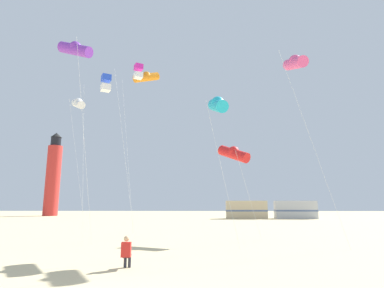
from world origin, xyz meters
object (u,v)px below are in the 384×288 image
at_px(kite_box_blue, 106,83).
at_px(lighthouse_distant, 53,176).
at_px(kite_tube_rainbow, 295,63).
at_px(kite_flyer_standing, 126,251).
at_px(kite_tube_scarlet, 234,153).
at_px(kite_tube_violet, 75,49).
at_px(rv_van_silver, 295,210).
at_px(kite_tube_orange, 146,77).
at_px(kite_tube_cyan, 218,105).
at_px(kite_box_magenta, 138,72).
at_px(kite_tube_white, 78,104).
at_px(rv_van_tan, 246,210).

distance_m(kite_box_blue, lighthouse_distant, 48.48).
height_order(kite_box_blue, kite_tube_rainbow, kite_tube_rainbow).
height_order(kite_flyer_standing, kite_tube_scarlet, kite_tube_scarlet).
height_order(kite_tube_violet, rv_van_silver, kite_tube_violet).
distance_m(kite_tube_orange, kite_tube_cyan, 12.18).
bearing_deg(kite_tube_scarlet, kite_flyer_standing, -117.91).
distance_m(kite_box_magenta, lighthouse_distant, 47.15).
relative_size(kite_tube_scarlet, kite_tube_orange, 0.45).
bearing_deg(kite_tube_scarlet, kite_tube_cyan, -107.54).
xyz_separation_m(kite_flyer_standing, kite_box_blue, (-3.84, 8.47, 9.87)).
height_order(kite_tube_white, lighthouse_distant, lighthouse_distant).
height_order(kite_tube_scarlet, kite_tube_white, kite_tube_white).
bearing_deg(rv_van_tan, rv_van_silver, 3.32).
relative_size(kite_flyer_standing, kite_tube_white, 0.10).
relative_size(kite_tube_violet, kite_tube_white, 1.06).
relative_size(kite_box_blue, lighthouse_distant, 0.66).
xyz_separation_m(kite_box_magenta, kite_box_blue, (-1.65, -2.71, -2.01)).
height_order(kite_tube_white, rv_van_silver, kite_tube_white).
xyz_separation_m(kite_box_blue, rv_van_silver, (21.45, 31.52, -9.09)).
xyz_separation_m(kite_tube_orange, lighthouse_distant, (-25.16, 36.32, -5.61)).
height_order(lighthouse_distant, rv_van_tan, lighthouse_distant).
bearing_deg(kite_box_blue, kite_tube_white, 124.96).
height_order(kite_tube_rainbow, rv_van_silver, kite_tube_rainbow).
height_order(kite_tube_cyan, kite_tube_white, kite_tube_white).
xyz_separation_m(kite_tube_violet, kite_tube_rainbow, (13.72, 0.29, -0.99)).
relative_size(kite_box_magenta, lighthouse_distant, 0.78).
distance_m(kite_tube_cyan, rv_van_tan, 35.47).
height_order(kite_flyer_standing, kite_box_blue, kite_box_blue).
distance_m(kite_tube_scarlet, kite_box_magenta, 10.03).
relative_size(kite_tube_orange, kite_tube_rainbow, 1.22).
bearing_deg(kite_box_blue, lighthouse_distant, 119.03).
relative_size(kite_tube_rainbow, lighthouse_distant, 0.69).
height_order(kite_box_blue, lighthouse_distant, lighthouse_distant).
xyz_separation_m(kite_tube_white, lighthouse_distant, (-19.00, 35.91, -3.33)).
relative_size(kite_tube_scarlet, rv_van_tan, 0.98).
bearing_deg(rv_van_silver, kite_tube_violet, -121.44).
relative_size(kite_flyer_standing, rv_van_silver, 0.18).
bearing_deg(kite_tube_violet, kite_tube_white, 110.00).
height_order(kite_tube_scarlet, kite_box_magenta, kite_box_magenta).
bearing_deg(rv_van_silver, lighthouse_distant, 169.03).
height_order(kite_box_magenta, rv_van_tan, kite_box_magenta).
relative_size(lighthouse_distant, rv_van_tan, 2.59).
bearing_deg(kite_tube_orange, kite_tube_white, 176.19).
bearing_deg(lighthouse_distant, rv_van_silver, -13.52).
height_order(kite_box_magenta, rv_van_silver, kite_box_magenta).
bearing_deg(kite_flyer_standing, kite_tube_scarlet, -120.75).
relative_size(kite_tube_cyan, rv_van_tan, 1.32).
bearing_deg(kite_box_magenta, lighthouse_distant, 122.40).
bearing_deg(kite_tube_orange, lighthouse_distant, 124.72).
bearing_deg(rv_van_tan, kite_tube_scarlet, -97.77).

